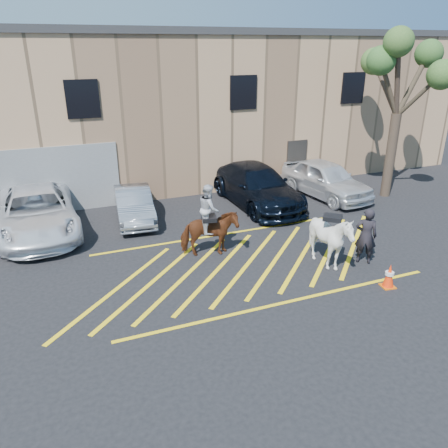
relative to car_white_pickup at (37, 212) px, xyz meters
name	(u,v)px	position (x,y,z in m)	size (l,w,h in m)	color
ground	(244,260)	(6.26, -4.95, -0.82)	(90.00, 90.00, 0.00)	black
car_white_pickup	(37,212)	(0.00, 0.00, 0.00)	(2.73, 5.92, 1.65)	white
car_silver_sedan	(134,204)	(3.60, -0.02, -0.17)	(1.38, 3.95, 1.30)	gray
car_blue_suv	(257,186)	(9.01, -0.14, 0.03)	(2.38, 5.84, 1.70)	black
car_white_suv	(326,179)	(12.45, -0.35, 0.01)	(1.97, 4.89, 1.67)	white
handler	(366,236)	(9.79, -6.54, 0.11)	(0.68, 0.45, 1.87)	black
warehouse	(153,104)	(6.25, 7.04, 2.83)	(32.42, 10.20, 7.30)	tan
hatching_zone	(248,263)	(6.26, -5.25, -0.82)	(12.60, 5.12, 0.01)	yellow
mounted_bay	(209,228)	(5.30, -4.21, 0.18)	(2.02, 1.24, 2.49)	#5E2D16
saddled_white	(330,240)	(8.55, -6.39, 0.13)	(2.28, 2.29, 1.89)	silver
traffic_cone	(389,276)	(9.46, -8.11, -0.46)	(0.43, 0.43, 0.73)	#DC5C08
tree	(403,68)	(15.16, -1.32, 4.87)	(3.99, 4.37, 7.31)	#453829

